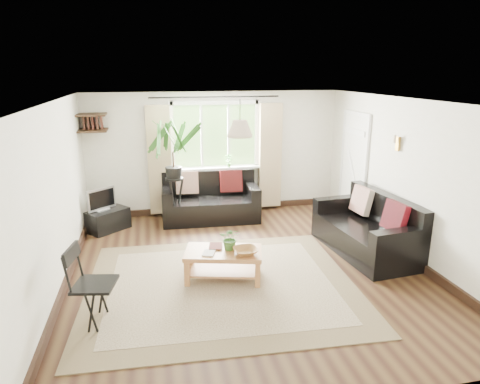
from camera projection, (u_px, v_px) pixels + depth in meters
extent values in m
plane|color=black|center=(246.00, 268.00, 6.25)|extent=(5.50, 5.50, 0.00)
plane|color=white|center=(246.00, 101.00, 5.59)|extent=(5.50, 5.50, 0.00)
cube|color=silver|center=(215.00, 153.00, 8.51)|extent=(5.00, 0.02, 2.40)
cube|color=silver|center=(324.00, 282.00, 3.34)|extent=(5.00, 0.02, 2.40)
cube|color=silver|center=(54.00, 200.00, 5.42)|extent=(0.02, 5.50, 2.40)
cube|color=silver|center=(408.00, 180.00, 6.43)|extent=(0.02, 5.50, 2.40)
cube|color=#BDAF93|center=(221.00, 285.00, 5.75)|extent=(3.69, 3.21, 0.02)
cube|color=silver|center=(353.00, 169.00, 8.07)|extent=(0.06, 0.96, 2.06)
imported|color=#386829|center=(230.00, 239.00, 5.81)|extent=(0.36, 0.33, 0.32)
imported|color=olive|center=(245.00, 251.00, 5.70)|extent=(0.35, 0.35, 0.08)
imported|color=silver|center=(203.00, 253.00, 5.73)|extent=(0.21, 0.25, 0.02)
imported|color=#552622|center=(209.00, 246.00, 5.93)|extent=(0.23, 0.28, 0.02)
cube|color=black|center=(108.00, 220.00, 7.69)|extent=(0.81, 0.77, 0.38)
imported|color=#2D6023|center=(229.00, 160.00, 8.48)|extent=(0.14, 0.10, 0.27)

